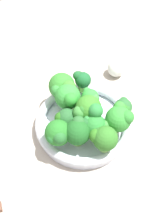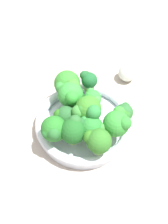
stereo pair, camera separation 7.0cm
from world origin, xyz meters
The scene contains 15 objects.
ground_plane centered at (0.00, 0.00, -1.25)cm, with size 130.00×130.00×2.50cm, color #B4A99A.
bowl centered at (1.23, -2.30, 2.01)cm, with size 24.27×24.27×3.93cm.
broccoli_floret_0 centered at (-7.66, -3.38, 7.90)cm, with size 5.64×6.09×6.87cm.
broccoli_floret_1 centered at (-2.60, 5.58, 7.65)cm, with size 6.35×6.01×6.68cm.
broccoli_floret_2 centered at (10.57, -5.58, 7.40)cm, with size 4.53×4.35×5.83cm.
broccoli_floret_3 centered at (3.97, -5.08, 7.72)cm, with size 5.02×4.34×6.13cm.
broccoli_floret_4 centered at (9.59, 0.18, 8.08)cm, with size 7.70×6.66×7.16cm.
broccoli_floret_5 centered at (0.87, 2.29, 7.04)cm, with size 5.02×5.17×5.57cm.
broccoli_floret_6 centered at (-4.39, -8.71, 8.31)cm, with size 6.50×6.10×7.30cm.
broccoli_floret_7 centered at (-1.29, -11.43, 7.21)cm, with size 4.64×4.31×5.42cm.
broccoli_floret_8 centered at (5.98, 0.01, 8.34)cm, with size 7.90×6.28×7.54cm.
broccoli_floret_9 centered at (-3.77, -2.93, 7.51)cm, with size 5.42×5.92×6.36cm.
broccoli_floret_10 centered at (0.24, -2.91, 8.92)cm, with size 7.23×7.19×8.14cm.
broccoli_floret_11 centered at (-3.83, 1.20, 7.94)cm, with size 5.93×6.44×6.89cm.
garlic_bulb centered at (15.24, -18.04, 2.48)cm, with size 4.96×4.96×4.96cm, color silver.
Camera 2 is at (-39.12, 6.80, 63.04)cm, focal length 47.20 mm.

